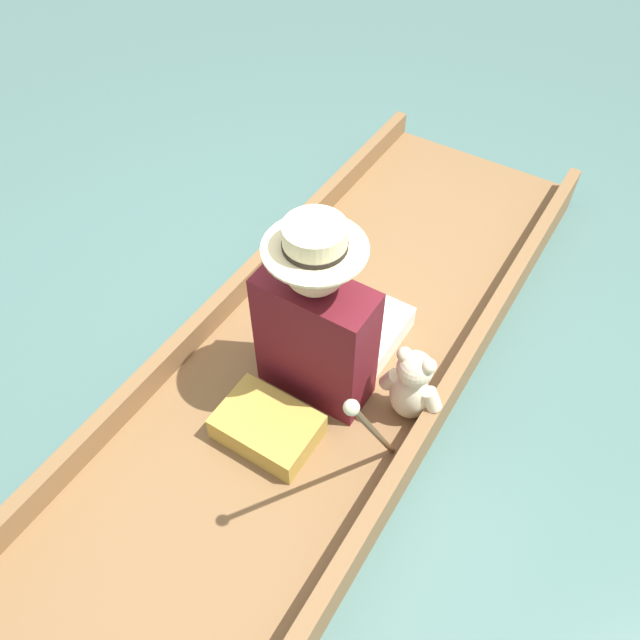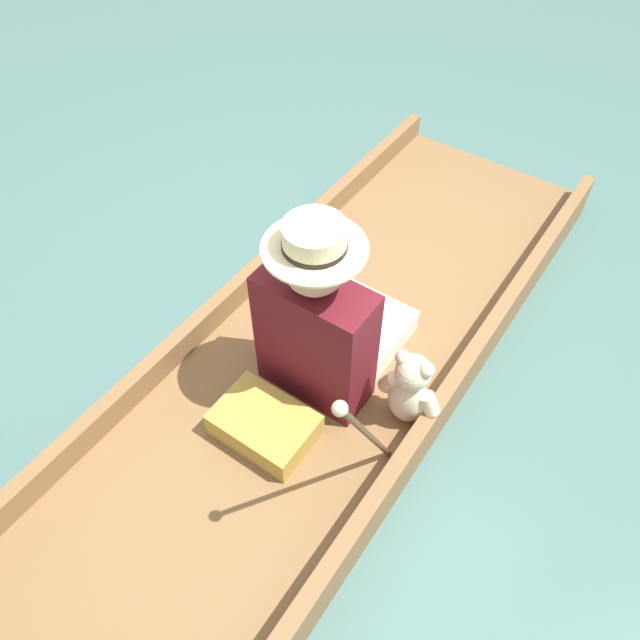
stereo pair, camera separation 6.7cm
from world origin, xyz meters
The scene contains 7 objects.
ground_plane centered at (0.00, 0.00, 0.00)m, with size 16.00×16.00×0.00m, color #476B66.
punt_boat centered at (0.00, 0.00, 0.08)m, with size 1.11×3.24×0.25m.
seat_cushion centered at (0.01, -0.53, 0.19)m, with size 0.38×0.26×0.12m.
seated_person centered at (0.04, -0.16, 0.46)m, with size 0.44×0.68×0.86m.
teddy_bear centered at (0.42, -0.15, 0.31)m, with size 0.26×0.16×0.38m.
wine_glass centered at (-0.39, 0.14, 0.21)m, with size 0.10×0.10×0.11m.
walking_cane centered at (0.45, -0.55, 0.61)m, with size 0.04×0.40×0.83m.
Camera 1 is at (0.84, -1.47, 2.27)m, focal length 35.00 mm.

